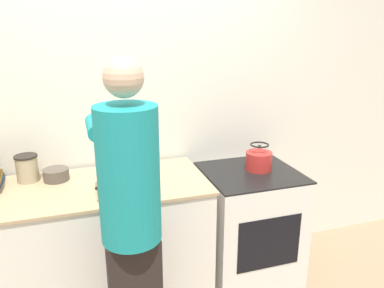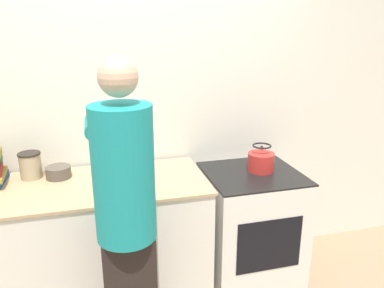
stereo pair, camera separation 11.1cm
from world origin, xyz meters
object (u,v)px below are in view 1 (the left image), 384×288
at_px(kettle, 259,159).
at_px(cutting_board, 121,189).
at_px(knife, 114,187).
at_px(person, 131,215).
at_px(bowl_prep, 56,175).
at_px(canister_jar, 27,168).
at_px(oven, 248,226).

bearing_deg(kettle, cutting_board, -172.20).
relative_size(cutting_board, knife, 1.26).
xyz_separation_m(person, knife, (-0.04, 0.44, -0.03)).
height_order(kettle, bowl_prep, kettle).
distance_m(bowl_prep, canister_jar, 0.19).
relative_size(oven, knife, 3.65).
xyz_separation_m(knife, bowl_prep, (-0.35, 0.29, 0.02)).
relative_size(knife, kettle, 1.22).
bearing_deg(person, bowl_prep, 117.72).
relative_size(cutting_board, bowl_prep, 1.85).
bearing_deg(person, knife, 94.74).
bearing_deg(person, kettle, 28.82).
bearing_deg(person, oven, 29.45).
xyz_separation_m(knife, kettle, (1.07, 0.12, 0.03)).
xyz_separation_m(oven, person, (-0.96, -0.54, 0.52)).
bearing_deg(oven, canister_jar, 171.43).
height_order(kettle, canister_jar, canister_jar).
bearing_deg(kettle, bowl_prep, 173.48).
xyz_separation_m(cutting_board, kettle, (1.03, 0.14, 0.04)).
relative_size(kettle, bowl_prep, 1.20).
distance_m(person, cutting_board, 0.43).
relative_size(cutting_board, kettle, 1.55).
bearing_deg(oven, person, -150.55).
bearing_deg(knife, person, -74.99).
bearing_deg(canister_jar, cutting_board, -31.55).
height_order(oven, cutting_board, cutting_board).
height_order(person, cutting_board, person).
relative_size(oven, cutting_board, 2.89).
distance_m(cutting_board, bowl_prep, 0.49).
relative_size(person, knife, 7.29).
distance_m(oven, canister_jar, 1.64).
height_order(bowl_prep, canister_jar, canister_jar).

